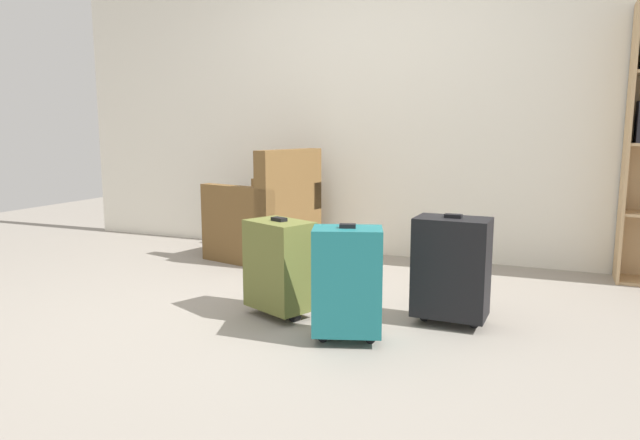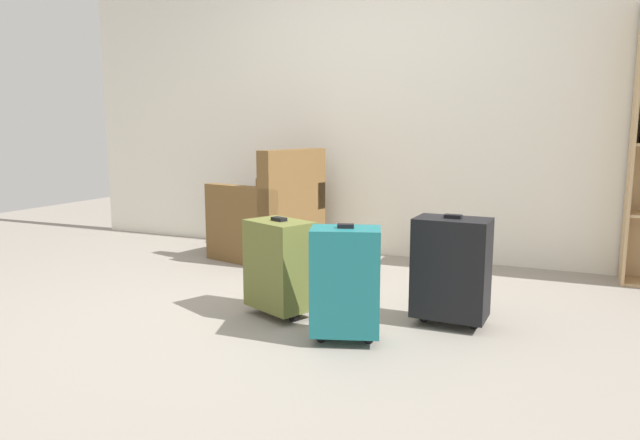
{
  "view_description": "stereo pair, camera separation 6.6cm",
  "coord_description": "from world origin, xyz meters",
  "px_view_note": "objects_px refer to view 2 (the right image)",
  "views": [
    {
      "loc": [
        1.44,
        -2.75,
        1.06
      ],
      "look_at": [
        0.22,
        0.21,
        0.55
      ],
      "focal_mm": 32.23,
      "sensor_mm": 36.0,
      "label": 1
    },
    {
      "loc": [
        1.5,
        -2.73,
        1.06
      ],
      "look_at": [
        0.22,
        0.21,
        0.55
      ],
      "focal_mm": 32.23,
      "sensor_mm": 36.0,
      "label": 2
    }
  ],
  "objects_px": {
    "mug": "(316,258)",
    "suitcase_teal": "(345,281)",
    "suitcase_black": "(451,268)",
    "armchair": "(270,220)",
    "suitcase_olive": "(280,265)"
  },
  "relations": [
    {
      "from": "mug",
      "to": "suitcase_olive",
      "type": "height_order",
      "value": "suitcase_olive"
    },
    {
      "from": "mug",
      "to": "suitcase_olive",
      "type": "xyz_separation_m",
      "value": [
        0.33,
        -1.25,
        0.25
      ]
    },
    {
      "from": "armchair",
      "to": "suitcase_black",
      "type": "height_order",
      "value": "armchair"
    },
    {
      "from": "suitcase_teal",
      "to": "suitcase_black",
      "type": "xyz_separation_m",
      "value": [
        0.43,
        0.47,
        0.0
      ]
    },
    {
      "from": "suitcase_olive",
      "to": "mug",
      "type": "bearing_deg",
      "value": 104.95
    },
    {
      "from": "armchair",
      "to": "suitcase_olive",
      "type": "bearing_deg",
      "value": -59.33
    },
    {
      "from": "armchair",
      "to": "suitcase_teal",
      "type": "relative_size",
      "value": 1.5
    },
    {
      "from": "suitcase_teal",
      "to": "suitcase_olive",
      "type": "bearing_deg",
      "value": 154.48
    },
    {
      "from": "armchair",
      "to": "suitcase_teal",
      "type": "xyz_separation_m",
      "value": [
        1.26,
        -1.54,
        -0.0
      ]
    },
    {
      "from": "armchair",
      "to": "suitcase_black",
      "type": "bearing_deg",
      "value": -32.22
    },
    {
      "from": "suitcase_teal",
      "to": "suitcase_black",
      "type": "bearing_deg",
      "value": 47.45
    },
    {
      "from": "mug",
      "to": "suitcase_teal",
      "type": "height_order",
      "value": "suitcase_teal"
    },
    {
      "from": "mug",
      "to": "suitcase_teal",
      "type": "relative_size",
      "value": 0.2
    },
    {
      "from": "armchair",
      "to": "mug",
      "type": "relative_size",
      "value": 7.5
    },
    {
      "from": "suitcase_olive",
      "to": "suitcase_black",
      "type": "distance_m",
      "value": 0.95
    }
  ]
}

